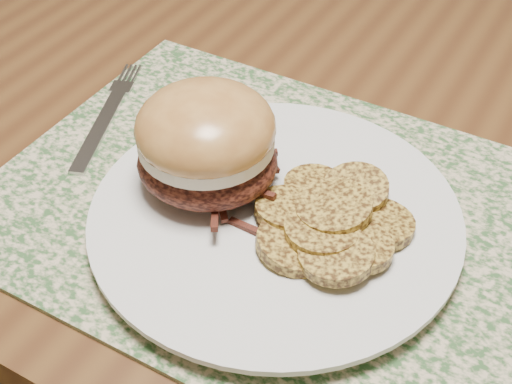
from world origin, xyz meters
TOP-DOWN VIEW (x-y plane):
  - placemat at (-0.17, -0.24)m, footprint 0.45×0.33m
  - dinner_plate at (-0.17, -0.26)m, footprint 0.26×0.26m
  - pork_sandwich at (-0.23, -0.26)m, footprint 0.12×0.12m
  - roasted_potatoes at (-0.12, -0.26)m, footprint 0.13×0.14m
  - fork at (-0.36, -0.21)m, footprint 0.07×0.16m

SIDE VIEW (x-z plane):
  - placemat at x=-0.17m, z-range 0.75..0.75m
  - fork at x=-0.36m, z-range 0.75..0.76m
  - dinner_plate at x=-0.17m, z-range 0.75..0.77m
  - roasted_potatoes at x=-0.12m, z-range 0.76..0.79m
  - pork_sandwich at x=-0.23m, z-range 0.77..0.85m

